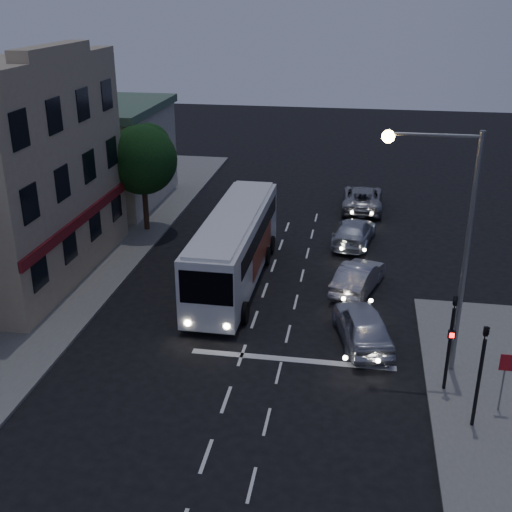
% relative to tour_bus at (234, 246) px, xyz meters
% --- Properties ---
extents(ground, '(120.00, 120.00, 0.00)m').
position_rel_tour_bus_xyz_m(ground, '(1.61, -8.72, -1.92)').
color(ground, black).
extents(sidewalk_far, '(12.00, 50.00, 0.12)m').
position_rel_tour_bus_xyz_m(sidewalk_far, '(-11.39, -0.72, -1.86)').
color(sidewalk_far, slate).
rests_on(sidewalk_far, ground).
extents(road_markings, '(8.00, 30.55, 0.01)m').
position_rel_tour_bus_xyz_m(road_markings, '(2.90, -5.41, -1.91)').
color(road_markings, silver).
rests_on(road_markings, ground).
extents(tour_bus, '(2.75, 11.59, 3.55)m').
position_rel_tour_bus_xyz_m(tour_bus, '(0.00, 0.00, 0.00)').
color(tour_bus, white).
rests_on(tour_bus, ground).
extents(car_suv, '(2.86, 4.89, 1.56)m').
position_rel_tour_bus_xyz_m(car_suv, '(6.25, -4.92, -1.14)').
color(car_suv, silver).
rests_on(car_suv, ground).
extents(car_sedan_a, '(2.65, 4.56, 1.42)m').
position_rel_tour_bus_xyz_m(car_sedan_a, '(5.99, -0.03, -1.21)').
color(car_sedan_a, '#AFAEB5').
rests_on(car_sedan_a, ground).
extents(car_sedan_b, '(2.66, 5.08, 1.40)m').
position_rel_tour_bus_xyz_m(car_sedan_b, '(5.65, 6.18, -1.22)').
color(car_sedan_b, silver).
rests_on(car_sedan_b, ground).
extents(car_sedan_c, '(2.54, 5.45, 1.51)m').
position_rel_tour_bus_xyz_m(car_sedan_c, '(6.03, 12.50, -1.16)').
color(car_sedan_c, '#9A9A9F').
rests_on(car_sedan_c, ground).
extents(traffic_signal_main, '(0.25, 0.35, 4.10)m').
position_rel_tour_bus_xyz_m(traffic_signal_main, '(9.21, -7.94, 0.50)').
color(traffic_signal_main, black).
rests_on(traffic_signal_main, sidewalk_near).
extents(traffic_signal_side, '(0.18, 0.15, 4.10)m').
position_rel_tour_bus_xyz_m(traffic_signal_side, '(9.91, -9.92, 0.50)').
color(traffic_signal_side, black).
rests_on(traffic_signal_side, sidewalk_near).
extents(regulatory_sign, '(0.45, 0.12, 2.20)m').
position_rel_tour_bus_xyz_m(regulatory_sign, '(10.91, -8.95, -0.32)').
color(regulatory_sign, slate).
rests_on(regulatory_sign, sidewalk_near).
extents(streetlight, '(3.32, 0.44, 9.00)m').
position_rel_tour_bus_xyz_m(streetlight, '(8.95, -6.52, 3.82)').
color(streetlight, slate).
rests_on(streetlight, sidewalk_near).
extents(low_building_north, '(9.40, 9.40, 6.50)m').
position_rel_tour_bus_xyz_m(low_building_north, '(-11.89, 11.28, 1.47)').
color(low_building_north, '#A6A295').
rests_on(low_building_north, sidewalk_far).
extents(street_tree, '(4.00, 4.00, 6.20)m').
position_rel_tour_bus_xyz_m(street_tree, '(-6.60, 6.31, 2.58)').
color(street_tree, black).
rests_on(street_tree, sidewalk_far).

